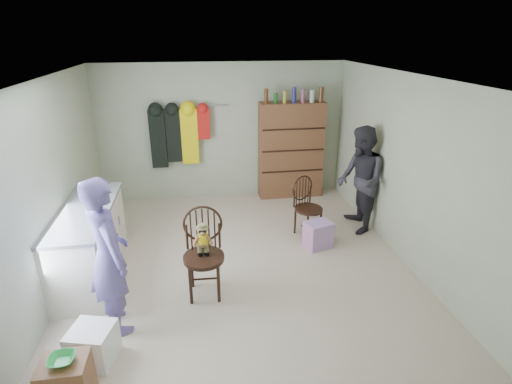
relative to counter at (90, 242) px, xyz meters
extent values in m
plane|color=beige|center=(1.95, 0.00, -0.47)|extent=(5.00, 5.00, 0.00)
plane|color=#B0B799|center=(1.95, 2.50, 0.78)|extent=(4.50, 0.00, 4.50)
plane|color=#B0B799|center=(-0.30, 0.00, 0.78)|extent=(0.00, 5.00, 5.00)
plane|color=#B0B799|center=(4.20, 0.00, 0.78)|extent=(0.00, 5.00, 5.00)
plane|color=white|center=(1.95, 0.00, 2.03)|extent=(5.00, 5.00, 0.00)
cube|color=silver|center=(0.00, 0.00, -0.02)|extent=(0.60, 1.80, 0.90)
cube|color=slate|center=(0.00, 0.00, 0.45)|extent=(0.64, 1.86, 0.04)
cylinder|color=#99999E|center=(0.31, -0.45, 0.07)|extent=(0.02, 0.02, 0.14)
cylinder|color=#99999E|center=(0.31, 0.45, 0.07)|extent=(0.02, 0.02, 0.14)
imported|color=green|center=(0.26, -2.13, 0.09)|extent=(0.21, 0.21, 0.05)
cube|color=white|center=(0.33, -1.57, -0.29)|extent=(0.48, 0.46, 0.37)
cylinder|color=#331B11|center=(1.44, -0.68, 0.04)|extent=(0.51, 0.51, 0.05)
cylinder|color=#331B11|center=(1.26, -0.83, -0.23)|extent=(0.04, 0.04, 0.49)
cylinder|color=#331B11|center=(1.59, -0.85, -0.23)|extent=(0.04, 0.04, 0.49)
cylinder|color=#331B11|center=(1.28, -0.50, -0.23)|extent=(0.04, 0.04, 0.49)
cylinder|color=#331B11|center=(1.61, -0.51, -0.23)|extent=(0.04, 0.04, 0.49)
torus|color=#331B11|center=(1.45, -0.48, 0.39)|extent=(0.47, 0.06, 0.47)
cylinder|color=#331B11|center=(1.25, -0.48, 0.23)|extent=(0.03, 0.03, 0.32)
cylinder|color=#331B11|center=(1.64, -0.50, 0.23)|extent=(0.03, 0.03, 0.32)
cylinder|color=yellow|center=(1.44, -0.66, 0.28)|extent=(0.13, 0.13, 0.12)
cylinder|color=#475128|center=(1.44, -0.66, 0.16)|extent=(0.08, 0.08, 0.19)
sphere|color=#9E7042|center=(1.44, -0.66, 0.39)|extent=(0.11, 0.11, 0.11)
cylinder|color=#475128|center=(1.44, -0.66, 0.45)|extent=(0.10, 0.10, 0.04)
cube|color=black|center=(1.44, -0.71, 0.40)|extent=(0.08, 0.01, 0.02)
cylinder|color=#331B11|center=(3.09, 0.63, -0.03)|extent=(0.56, 0.56, 0.04)
cylinder|color=#331B11|center=(3.03, 0.44, -0.26)|extent=(0.03, 0.03, 0.42)
cylinder|color=#331B11|center=(3.28, 0.56, -0.26)|extent=(0.03, 0.03, 0.42)
cylinder|color=#331B11|center=(2.90, 0.70, -0.26)|extent=(0.03, 0.03, 0.42)
cylinder|color=#331B11|center=(3.15, 0.82, -0.26)|extent=(0.03, 0.03, 0.42)
torus|color=#331B11|center=(3.02, 0.78, 0.26)|extent=(0.37, 0.20, 0.41)
cylinder|color=#331B11|center=(2.87, 0.69, 0.12)|extent=(0.03, 0.03, 0.28)
cylinder|color=#331B11|center=(3.17, 0.84, 0.12)|extent=(0.03, 0.03, 0.28)
cube|color=pink|center=(3.14, 0.23, -0.27)|extent=(0.44, 0.39, 0.39)
imported|color=#64549B|center=(0.47, -1.08, 0.39)|extent=(0.67, 0.75, 1.72)
imported|color=#2D2B33|center=(3.92, 0.69, 0.37)|extent=(0.70, 0.87, 1.68)
cube|color=brown|center=(3.20, 2.30, 0.43)|extent=(1.20, 0.38, 1.80)
cube|color=#331B11|center=(3.20, 2.11, 0.08)|extent=(1.16, 0.02, 0.03)
cube|color=#331B11|center=(3.20, 2.11, 0.48)|extent=(1.16, 0.02, 0.03)
cube|color=#331B11|center=(3.20, 2.11, 0.88)|extent=(1.16, 0.02, 0.03)
cylinder|color=#592D14|center=(2.70, 2.20, 1.46)|extent=(0.07, 0.07, 0.26)
cylinder|color=#19591E|center=(2.87, 2.20, 1.42)|extent=(0.07, 0.07, 0.18)
cylinder|color=#A59933|center=(3.03, 2.20, 1.44)|extent=(0.07, 0.07, 0.21)
cylinder|color=navy|center=(3.20, 2.20, 1.47)|extent=(0.08, 0.08, 0.28)
cylinder|color=#8C3F59|center=(3.37, 2.20, 1.44)|extent=(0.08, 0.08, 0.23)
cylinder|color=#B2B2B7|center=(3.53, 2.20, 1.44)|extent=(0.09, 0.09, 0.22)
cylinder|color=#592D14|center=(3.70, 2.20, 1.46)|extent=(0.09, 0.09, 0.27)
cylinder|color=#99999E|center=(1.55, 2.44, 1.28)|extent=(1.00, 0.02, 0.02)
cube|color=black|center=(0.77, 2.38, 0.72)|extent=(0.28, 0.10, 1.05)
cube|color=black|center=(1.05, 2.38, 0.77)|extent=(0.26, 0.10, 0.95)
cube|color=yellow|center=(1.33, 2.38, 0.75)|extent=(0.30, 0.10, 1.00)
cube|color=red|center=(1.59, 2.38, 0.97)|extent=(0.22, 0.10, 0.55)
camera|label=1|loc=(1.40, -4.79, 2.52)|focal=28.00mm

